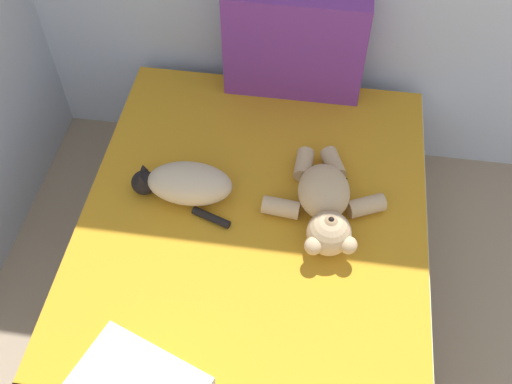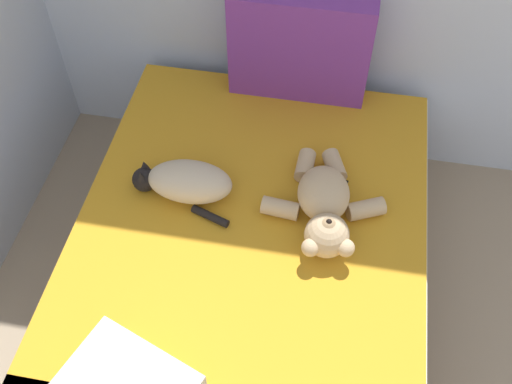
# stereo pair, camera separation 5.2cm
# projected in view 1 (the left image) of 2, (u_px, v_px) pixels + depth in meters

# --- Properties ---
(bed) EXTENTS (1.41, 1.93, 0.52)m
(bed) POSITION_uv_depth(u_px,v_px,m) (249.00, 275.00, 2.46)
(bed) COLOR brown
(bed) RESTS_ON ground_plane
(patterned_cushion) EXTENTS (0.62, 0.14, 0.50)m
(patterned_cushion) POSITION_uv_depth(u_px,v_px,m) (294.00, 47.00, 2.58)
(patterned_cushion) COLOR #72338C
(patterned_cushion) RESTS_ON bed
(cat) EXTENTS (0.42, 0.25, 0.15)m
(cat) POSITION_uv_depth(u_px,v_px,m) (185.00, 184.00, 2.34)
(cat) COLOR #C6B293
(cat) RESTS_ON bed
(teddy_bear) EXTENTS (0.49, 0.56, 0.18)m
(teddy_bear) POSITION_uv_depth(u_px,v_px,m) (325.00, 204.00, 2.27)
(teddy_bear) COLOR tan
(teddy_bear) RESTS_ON bed
(cell_phone) EXTENTS (0.11, 0.16, 0.01)m
(cell_phone) POSITION_uv_depth(u_px,v_px,m) (333.00, 189.00, 2.41)
(cell_phone) COLOR black
(cell_phone) RESTS_ON bed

